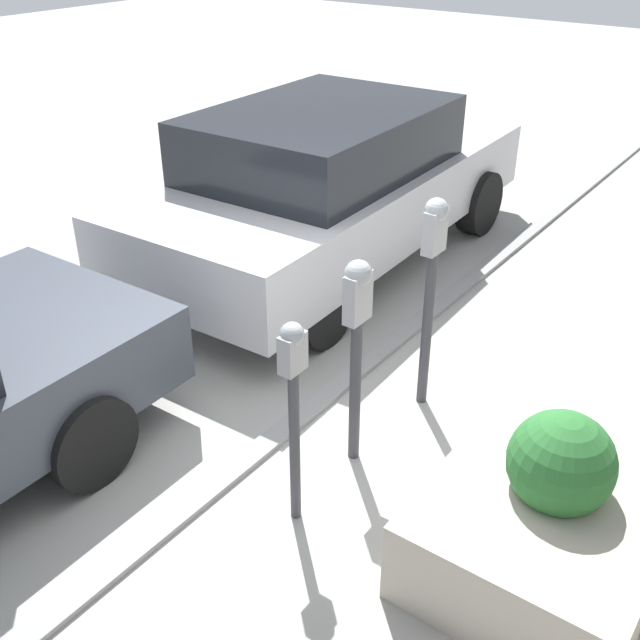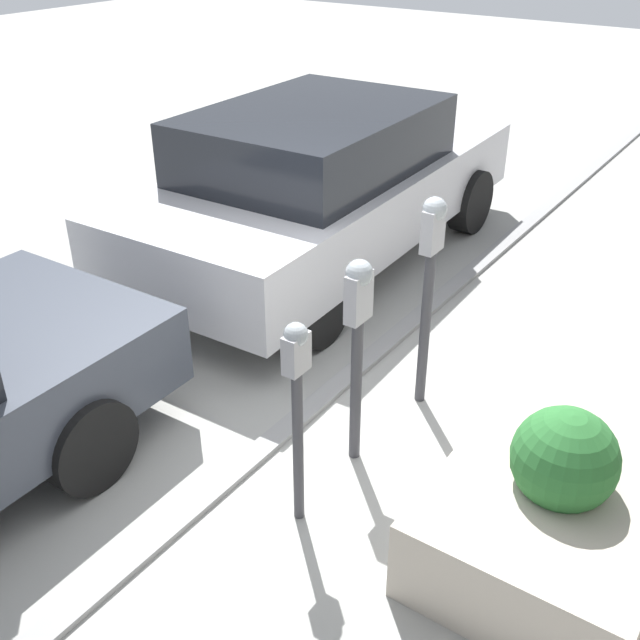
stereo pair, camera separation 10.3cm
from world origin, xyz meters
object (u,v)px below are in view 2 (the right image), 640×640
at_px(parking_meter_middle, 430,268).
at_px(parked_car_middle, 323,182).
at_px(parking_meter_nearest, 297,391).
at_px(parking_meter_second, 358,326).
at_px(planter_box, 554,511).

height_order(parking_meter_middle, parked_car_middle, parking_meter_middle).
bearing_deg(parking_meter_nearest, parking_meter_middle, -1.07).
xyz_separation_m(parking_meter_second, parked_car_middle, (2.46, 1.95, -0.18)).
bearing_deg(parking_meter_middle, parked_car_middle, 50.61).
height_order(parking_meter_second, planter_box, parking_meter_second).
bearing_deg(parked_car_middle, planter_box, -129.71).
xyz_separation_m(parking_meter_second, parking_meter_middle, (0.82, -0.06, 0.08)).
bearing_deg(parking_meter_second, parking_meter_nearest, -177.55).
bearing_deg(parking_meter_nearest, parking_meter_second, 2.45).
distance_m(parking_meter_nearest, parking_meter_middle, 1.49).
xyz_separation_m(parking_meter_middle, parked_car_middle, (1.65, 2.00, -0.26)).
relative_size(planter_box, parked_car_middle, 0.32).
bearing_deg(parking_meter_middle, parking_meter_second, 176.08).
height_order(parking_meter_nearest, parked_car_middle, parked_car_middle).
distance_m(parking_meter_nearest, parked_car_middle, 3.70).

